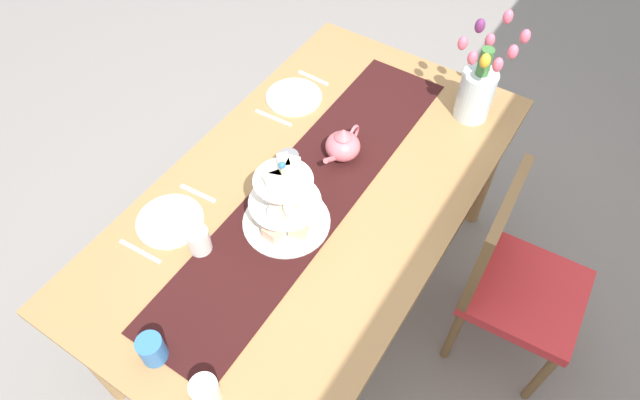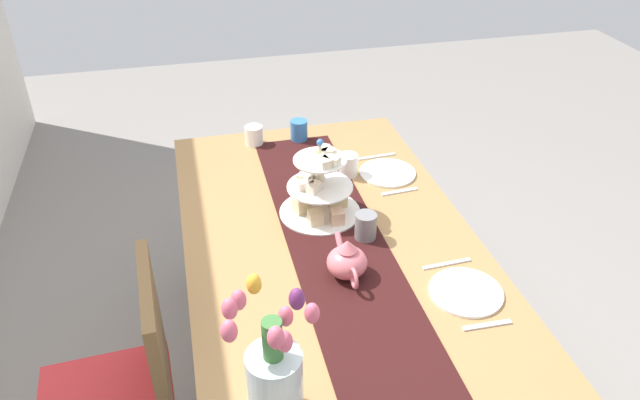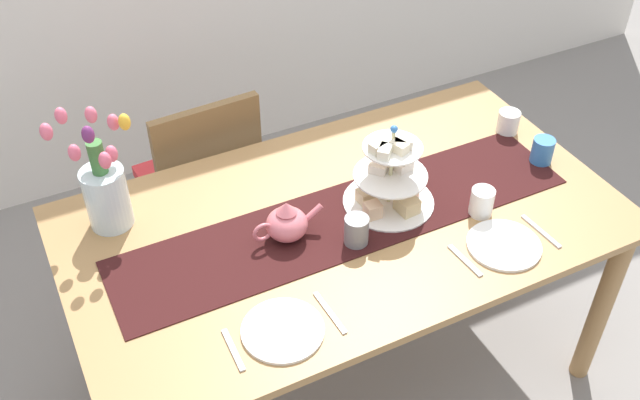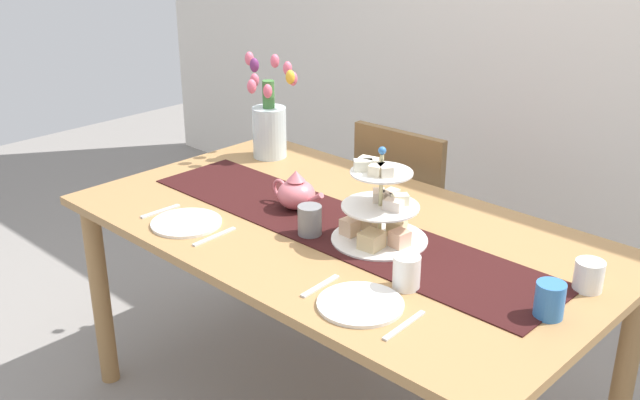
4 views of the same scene
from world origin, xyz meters
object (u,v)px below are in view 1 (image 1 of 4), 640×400
(tiered_cake_stand, at_px, (285,206))
(knife_left, at_px, (273,118))
(dinner_plate_left, at_px, (294,97))
(fork_right, at_px, (198,194))
(mug_white_text, at_px, (199,241))
(fork_left, at_px, (313,78))
(knife_right, at_px, (140,252))
(chair_left, at_px, (512,275))
(dinner_plate_right, at_px, (170,221))
(teapot, at_px, (343,145))
(mug_orange, at_px, (152,349))
(dining_table, at_px, (313,207))
(tulip_vase, at_px, (478,87))
(cream_jug, at_px, (205,391))
(mug_grey, at_px, (289,164))

(tiered_cake_stand, relative_size, knife_left, 1.79)
(dinner_plate_left, bearing_deg, tiered_cake_stand, 32.09)
(fork_right, xyz_separation_m, mug_white_text, (0.17, 0.16, 0.04))
(tiered_cake_stand, xyz_separation_m, fork_left, (-0.68, -0.34, -0.09))
(knife_left, bearing_deg, knife_right, 0.00)
(chair_left, height_order, dinner_plate_right, chair_left)
(teapot, height_order, mug_orange, teapot)
(dining_table, height_order, tiered_cake_stand, tiered_cake_stand)
(mug_orange, bearing_deg, tulip_vase, 165.87)
(fork_left, relative_size, fork_right, 1.00)
(dinner_plate_left, height_order, knife_right, dinner_plate_left)
(cream_jug, xyz_separation_m, fork_left, (-1.28, -0.49, -0.04))
(tiered_cake_stand, relative_size, cream_jug, 3.58)
(cream_jug, height_order, mug_white_text, mug_white_text)
(teapot, height_order, dinner_plate_right, teapot)
(fork_right, relative_size, mug_white_text, 1.58)
(dinner_plate_right, distance_m, knife_right, 0.15)
(cream_jug, distance_m, mug_white_text, 0.49)
(cream_jug, xyz_separation_m, fork_right, (-0.53, -0.49, -0.04))
(dining_table, relative_size, fork_right, 11.86)
(tiered_cake_stand, bearing_deg, fork_right, -78.31)
(mug_white_text, distance_m, mug_orange, 0.38)
(fork_left, bearing_deg, knife_right, 0.00)
(mug_white_text, bearing_deg, cream_jug, 42.47)
(dinner_plate_left, distance_m, knife_left, 0.15)
(tiered_cake_stand, distance_m, fork_left, 0.76)
(chair_left, bearing_deg, tulip_vase, -135.33)
(knife_right, bearing_deg, dinner_plate_right, 180.00)
(mug_grey, distance_m, mug_orange, 0.78)
(chair_left, distance_m, mug_grey, 0.94)
(dining_table, height_order, fork_right, fork_right)
(dinner_plate_left, distance_m, mug_white_text, 0.79)
(tiered_cake_stand, relative_size, tulip_vase, 0.74)
(tiered_cake_stand, bearing_deg, mug_orange, -4.32)
(cream_jug, distance_m, dinner_plate_left, 1.24)
(dining_table, relative_size, mug_grey, 18.73)
(tiered_cake_stand, bearing_deg, chair_left, 119.48)
(tiered_cake_stand, distance_m, dinner_plate_right, 0.41)
(tiered_cake_stand, xyz_separation_m, cream_jug, (0.60, 0.16, -0.05))
(dinner_plate_right, relative_size, fork_right, 1.53)
(cream_jug, bearing_deg, mug_white_text, -137.53)
(knife_right, bearing_deg, dining_table, 147.29)
(chair_left, bearing_deg, cream_jug, -29.47)
(fork_left, bearing_deg, fork_right, 0.00)
(chair_left, distance_m, tulip_vase, 0.73)
(teapot, bearing_deg, chair_left, 93.73)
(dinner_plate_right, bearing_deg, dining_table, 138.41)
(dinner_plate_right, relative_size, mug_white_text, 2.42)
(teapot, bearing_deg, dinner_plate_right, -30.11)
(knife_left, relative_size, knife_right, 1.00)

